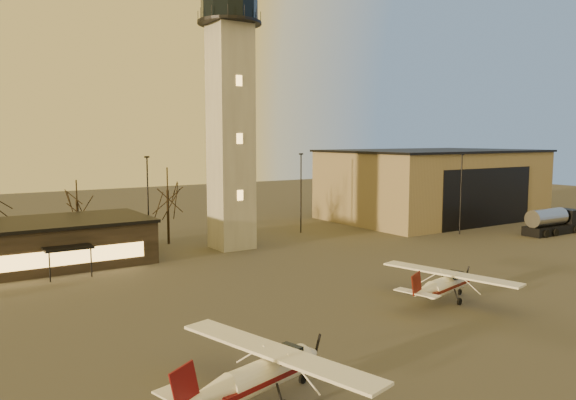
{
  "coord_description": "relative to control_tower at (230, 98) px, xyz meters",
  "views": [
    {
      "loc": [
        -28.28,
        -24.37,
        12.09
      ],
      "look_at": [
        -3.75,
        13.0,
        7.12
      ],
      "focal_mm": 35.0,
      "sensor_mm": 36.0,
      "label": 1
    }
  ],
  "objects": [
    {
      "name": "tree_row",
      "position": [
        -13.7,
        9.16,
        -10.39
      ],
      "size": [
        37.2,
        9.2,
        8.8
      ],
      "color": "black",
      "rests_on": "ground"
    },
    {
      "name": "fuel_truck",
      "position": [
        38.0,
        -14.19,
        -15.03
      ],
      "size": [
        8.91,
        3.11,
        3.28
      ],
      "rotation": [
        0.0,
        0.0,
        -0.03
      ],
      "color": "black",
      "rests_on": "ground"
    },
    {
      "name": "cessna_rear",
      "position": [
        -15.35,
        -33.14,
        -15.21
      ],
      "size": [
        9.46,
        11.8,
        3.26
      ],
      "rotation": [
        0.0,
        0.0,
        0.25
      ],
      "color": "white",
      "rests_on": "ground"
    },
    {
      "name": "terminal",
      "position": [
        -21.99,
        1.98,
        -14.17
      ],
      "size": [
        25.4,
        12.2,
        4.3
      ],
      "color": "black",
      "rests_on": "ground"
    },
    {
      "name": "ground",
      "position": [
        0.0,
        -30.0,
        -16.33
      ],
      "size": [
        220.0,
        220.0,
        0.0
      ],
      "primitive_type": "plane",
      "color": "#3C3A37",
      "rests_on": "ground"
    },
    {
      "name": "hangar",
      "position": [
        36.0,
        3.98,
        -11.17
      ],
      "size": [
        30.6,
        20.6,
        10.3
      ],
      "color": "#887959",
      "rests_on": "ground"
    },
    {
      "name": "control_tower",
      "position": [
        0.0,
        0.0,
        0.0
      ],
      "size": [
        6.8,
        6.8,
        32.6
      ],
      "color": "gray",
      "rests_on": "ground"
    },
    {
      "name": "cessna_front",
      "position": [
        4.01,
        -26.78,
        -15.31
      ],
      "size": [
        8.64,
        10.81,
        2.98
      ],
      "rotation": [
        0.0,
        0.0,
        0.23
      ],
      "color": "white",
      "rests_on": "ground"
    },
    {
      "name": "light_poles",
      "position": [
        0.5,
        1.0,
        -10.92
      ],
      "size": [
        58.5,
        12.25,
        10.14
      ],
      "color": "black",
      "rests_on": "ground"
    }
  ]
}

